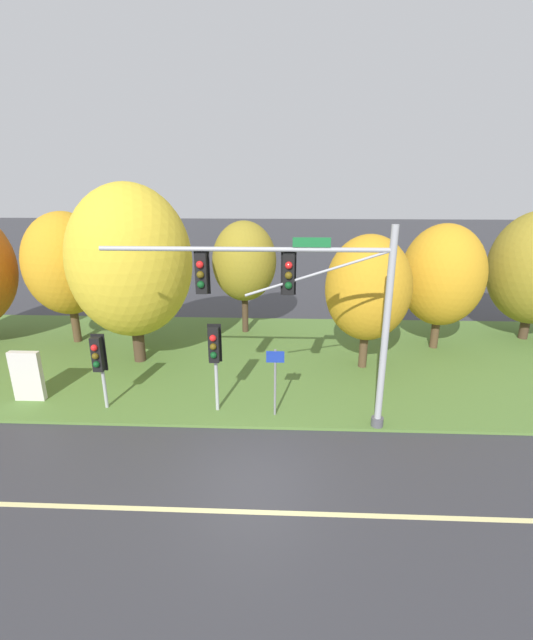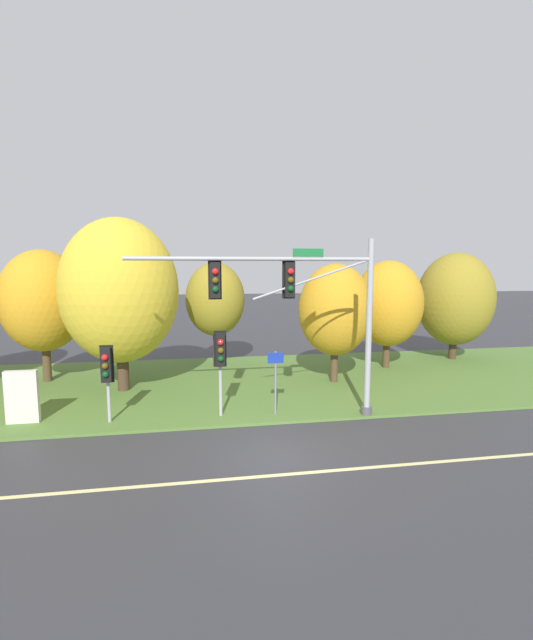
# 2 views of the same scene
# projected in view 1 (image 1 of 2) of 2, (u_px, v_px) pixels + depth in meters

# --- Properties ---
(ground_plane) EXTENTS (160.00, 160.00, 0.00)m
(ground_plane) POSITION_uv_depth(u_px,v_px,m) (252.00, 480.00, 11.76)
(ground_plane) COLOR #333338
(lane_stripe) EXTENTS (36.00, 0.16, 0.01)m
(lane_stripe) POSITION_uv_depth(u_px,v_px,m) (248.00, 512.00, 10.62)
(lane_stripe) COLOR beige
(lane_stripe) RESTS_ON ground
(grass_verge) EXTENTS (48.00, 11.50, 0.10)m
(grass_verge) POSITION_uv_depth(u_px,v_px,m) (265.00, 358.00, 19.57)
(grass_verge) COLOR #517533
(grass_verge) RESTS_ON ground
(traffic_signal_mast) EXTENTS (8.82, 0.49, 6.54)m
(traffic_signal_mast) POSITION_uv_depth(u_px,v_px,m) (305.00, 298.00, 12.88)
(traffic_signal_mast) COLOR #9EA0A5
(traffic_signal_mast) RESTS_ON grass_verge
(pedestrian_signal_near_kerb) EXTENTS (0.46, 0.55, 3.22)m
(pedestrian_signal_near_kerb) POSITION_uv_depth(u_px,v_px,m) (214.00, 350.00, 14.25)
(pedestrian_signal_near_kerb) COLOR #9EA0A5
(pedestrian_signal_near_kerb) RESTS_ON grass_verge
(pedestrian_signal_further_along) EXTENTS (0.46, 0.55, 2.81)m
(pedestrian_signal_further_along) POSITION_uv_depth(u_px,v_px,m) (98.00, 358.00, 14.52)
(pedestrian_signal_further_along) COLOR #9EA0A5
(pedestrian_signal_further_along) RESTS_ON grass_verge
(route_sign_post) EXTENTS (0.60, 0.08, 2.43)m
(route_sign_post) POSITION_uv_depth(u_px,v_px,m) (275.00, 375.00, 14.33)
(route_sign_post) COLOR slate
(route_sign_post) RESTS_ON grass_verge
(tree_left_of_mast) EXTENTS (3.90, 3.90, 6.37)m
(tree_left_of_mast) POSITION_uv_depth(u_px,v_px,m) (67.00, 264.00, 20.28)
(tree_left_of_mast) COLOR #4C3823
(tree_left_of_mast) RESTS_ON grass_verge
(tree_behind_signpost) EXTENTS (5.11, 5.11, 7.69)m
(tree_behind_signpost) POSITION_uv_depth(u_px,v_px,m) (131.00, 262.00, 17.83)
(tree_behind_signpost) COLOR #423021
(tree_behind_signpost) RESTS_ON grass_verge
(tree_mid_verge) EXTENTS (3.26, 3.26, 5.81)m
(tree_mid_verge) POSITION_uv_depth(u_px,v_px,m) (244.00, 262.00, 21.71)
(tree_mid_verge) COLOR #423021
(tree_mid_verge) RESTS_ON grass_verge
(tree_tall_centre) EXTENTS (3.51, 3.51, 5.70)m
(tree_tall_centre) POSITION_uv_depth(u_px,v_px,m) (368.00, 288.00, 17.52)
(tree_tall_centre) COLOR #4C3823
(tree_tall_centre) RESTS_ON grass_verge
(tree_right_far) EXTENTS (3.75, 3.75, 5.90)m
(tree_right_far) POSITION_uv_depth(u_px,v_px,m) (442.00, 275.00, 19.63)
(tree_right_far) COLOR #4C3823
(tree_right_far) RESTS_ON grass_verge
(info_kiosk) EXTENTS (1.10, 0.24, 1.90)m
(info_kiosk) POSITION_uv_depth(u_px,v_px,m) (27.00, 376.00, 15.54)
(info_kiosk) COLOR beige
(info_kiosk) RESTS_ON grass_verge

